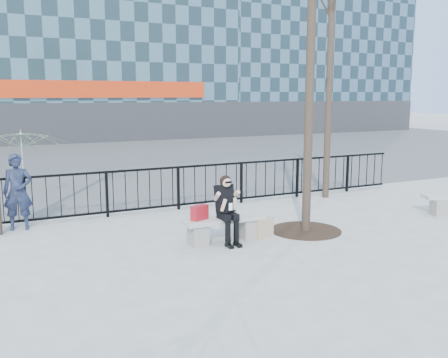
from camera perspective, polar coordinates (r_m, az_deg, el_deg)
name	(u,v)px	position (r m, az deg, el deg)	size (l,w,h in m)	color
ground	(224,241)	(9.97, -0.03, -7.11)	(120.00, 120.00, 0.00)	gray
street_surface	(81,157)	(24.11, -15.98, 2.40)	(60.00, 23.00, 0.01)	#474747
railing	(171,189)	(12.53, -6.10, -1.10)	(14.00, 0.06, 1.10)	black
building_right	(297,3)	(43.66, 8.38, 19.29)	(16.20, 10.20, 20.60)	slate
tree_right	(332,5)	(14.37, 12.24, 18.88)	(2.80, 2.80, 7.00)	black
tree_grate	(306,230)	(10.83, 9.31, -5.81)	(1.50, 1.50, 0.02)	black
bench_main	(224,226)	(9.89, -0.03, -5.44)	(1.65, 0.46, 0.49)	gray
seated_woman	(227,210)	(9.66, 0.39, -3.54)	(0.50, 0.64, 1.34)	black
handbag	(199,213)	(9.62, -2.82, -3.85)	(0.34, 0.16, 0.28)	maroon
shopping_bag	(264,228)	(10.18, 4.55, -5.60)	(0.43, 0.16, 0.40)	#CBAE8F
standing_man	(18,192)	(11.50, -22.50, -1.37)	(0.60, 0.40, 1.65)	black
vendor_umbrella	(24,166)	(14.32, -21.91, 1.35)	(2.15, 2.19, 1.97)	#E3EF35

